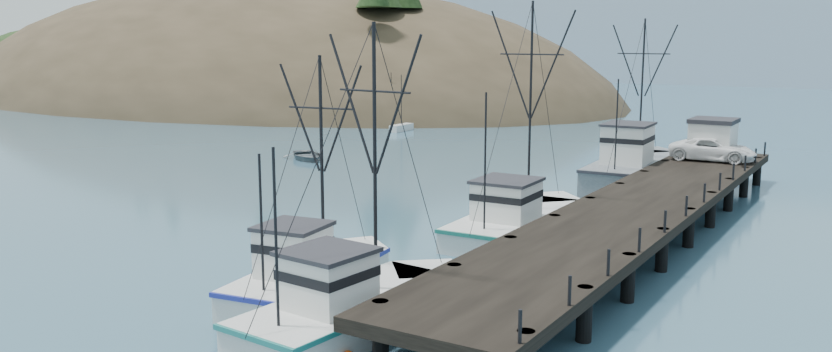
{
  "coord_description": "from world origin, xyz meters",
  "views": [
    {
      "loc": [
        25.79,
        -25.04,
        10.64
      ],
      "look_at": [
        1.45,
        14.33,
        2.5
      ],
      "focal_mm": 35.0,
      "sensor_mm": 36.0,
      "label": 1
    }
  ],
  "objects_px": {
    "motorboat": "(307,159)",
    "pickup_truck": "(713,149)",
    "pier": "(638,209)",
    "trawler_near": "(358,306)",
    "trawler_mid": "(313,276)",
    "work_vessel": "(633,168)",
    "trawler_far": "(519,220)",
    "pier_shed": "(713,138)"
  },
  "relations": [
    {
      "from": "pier",
      "to": "motorboat",
      "type": "distance_m",
      "value": 34.69
    },
    {
      "from": "pier",
      "to": "trawler_far",
      "type": "distance_m",
      "value": 6.2
    },
    {
      "from": "motorboat",
      "to": "pier_shed",
      "type": "bearing_deg",
      "value": -44.15
    },
    {
      "from": "pier_shed",
      "to": "pickup_truck",
      "type": "relative_size",
      "value": 0.56
    },
    {
      "from": "motorboat",
      "to": "pickup_truck",
      "type": "bearing_deg",
      "value": -46.53
    },
    {
      "from": "pier",
      "to": "work_vessel",
      "type": "bearing_deg",
      "value": 107.7
    },
    {
      "from": "work_vessel",
      "to": "trawler_far",
      "type": "bearing_deg",
      "value": -92.55
    },
    {
      "from": "pier",
      "to": "work_vessel",
      "type": "distance_m",
      "value": 16.35
    },
    {
      "from": "work_vessel",
      "to": "pier_shed",
      "type": "height_order",
      "value": "work_vessel"
    },
    {
      "from": "trawler_near",
      "to": "pickup_truck",
      "type": "distance_m",
      "value": 35.16
    },
    {
      "from": "pier",
      "to": "motorboat",
      "type": "bearing_deg",
      "value": 158.81
    },
    {
      "from": "trawler_near",
      "to": "pier",
      "type": "bearing_deg",
      "value": 74.77
    },
    {
      "from": "work_vessel",
      "to": "motorboat",
      "type": "distance_m",
      "value": 27.54
    },
    {
      "from": "pier",
      "to": "trawler_mid",
      "type": "relative_size",
      "value": 4.34
    },
    {
      "from": "trawler_mid",
      "to": "pier_shed",
      "type": "height_order",
      "value": "trawler_mid"
    },
    {
      "from": "trawler_near",
      "to": "work_vessel",
      "type": "xyz_separation_m",
      "value": [
        -0.05,
        33.62,
        0.41
      ]
    },
    {
      "from": "pier_shed",
      "to": "work_vessel",
      "type": "bearing_deg",
      "value": -153.12
    },
    {
      "from": "pier_shed",
      "to": "motorboat",
      "type": "distance_m",
      "value": 32.78
    },
    {
      "from": "pickup_truck",
      "to": "trawler_far",
      "type": "bearing_deg",
      "value": 159.75
    },
    {
      "from": "pier",
      "to": "trawler_mid",
      "type": "xyz_separation_m",
      "value": [
        -8.72,
        -15.95,
        -0.87
      ]
    },
    {
      "from": "trawler_far",
      "to": "motorboat",
      "type": "bearing_deg",
      "value": 151.1
    },
    {
      "from": "trawler_near",
      "to": "trawler_mid",
      "type": "bearing_deg",
      "value": 151.01
    },
    {
      "from": "trawler_near",
      "to": "pier_shed",
      "type": "distance_m",
      "value": 36.46
    },
    {
      "from": "trawler_far",
      "to": "pier_shed",
      "type": "height_order",
      "value": "trawler_far"
    },
    {
      "from": "trawler_near",
      "to": "pickup_truck",
      "type": "bearing_deg",
      "value": 81.71
    },
    {
      "from": "trawler_far",
      "to": "motorboat",
      "type": "distance_m",
      "value": 30.34
    },
    {
      "from": "trawler_mid",
      "to": "work_vessel",
      "type": "height_order",
      "value": "work_vessel"
    },
    {
      "from": "trawler_mid",
      "to": "trawler_far",
      "type": "xyz_separation_m",
      "value": [
        2.97,
        13.82,
        0.0
      ]
    },
    {
      "from": "trawler_near",
      "to": "trawler_mid",
      "type": "height_order",
      "value": "trawler_near"
    },
    {
      "from": "trawler_near",
      "to": "pier_shed",
      "type": "bearing_deg",
      "value": 82.49
    },
    {
      "from": "work_vessel",
      "to": "motorboat",
      "type": "height_order",
      "value": "work_vessel"
    },
    {
      "from": "work_vessel",
      "to": "motorboat",
      "type": "relative_size",
      "value": 2.84
    },
    {
      "from": "pier",
      "to": "work_vessel",
      "type": "height_order",
      "value": "work_vessel"
    },
    {
      "from": "work_vessel",
      "to": "pier_shed",
      "type": "xyz_separation_m",
      "value": [
        4.8,
        2.43,
        2.19
      ]
    },
    {
      "from": "pier_shed",
      "to": "trawler_near",
      "type": "bearing_deg",
      "value": -97.51
    },
    {
      "from": "trawler_mid",
      "to": "motorboat",
      "type": "relative_size",
      "value": 2.03
    },
    {
      "from": "trawler_far",
      "to": "work_vessel",
      "type": "relative_size",
      "value": 0.89
    },
    {
      "from": "trawler_near",
      "to": "trawler_far",
      "type": "distance_m",
      "value": 15.95
    },
    {
      "from": "work_vessel",
      "to": "pier_shed",
      "type": "bearing_deg",
      "value": 26.88
    },
    {
      "from": "pier_shed",
      "to": "motorboat",
      "type": "height_order",
      "value": "pier_shed"
    },
    {
      "from": "pier_shed",
      "to": "pier",
      "type": "bearing_deg",
      "value": -89.48
    },
    {
      "from": "pickup_truck",
      "to": "motorboat",
      "type": "height_order",
      "value": "pickup_truck"
    }
  ]
}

